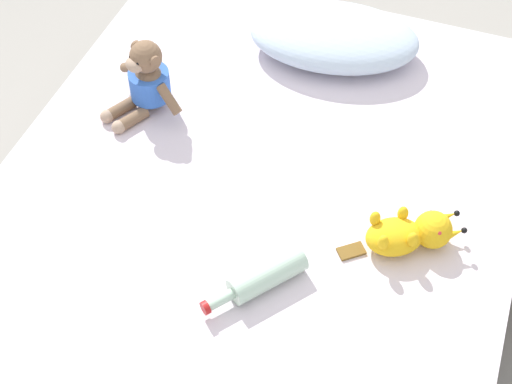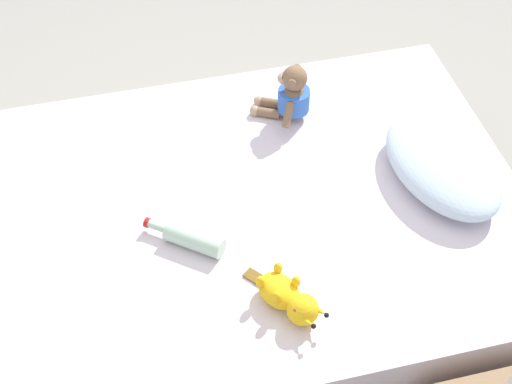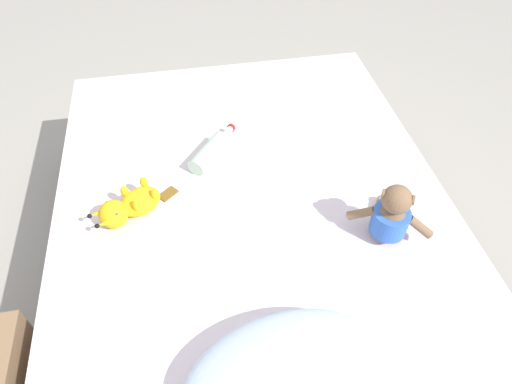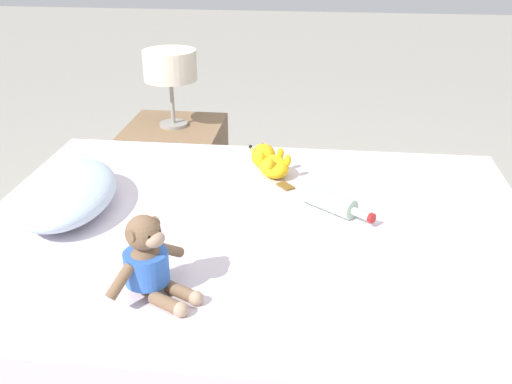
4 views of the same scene
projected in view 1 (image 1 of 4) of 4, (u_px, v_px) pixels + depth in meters
The scene contains 6 objects.
ground_plane at pixel (253, 292), 2.47m from camera, with size 16.00×16.00×0.00m, color #9E998E.
bed at pixel (252, 249), 2.28m from camera, with size 1.48×1.93×0.49m.
pillow at pixel (334, 37), 2.44m from camera, with size 0.59×0.42×0.13m.
plush_monkey at pixel (146, 82), 2.25m from camera, with size 0.27×0.25×0.24m.
plush_yellow_creature at pixel (411, 233), 1.96m from camera, with size 0.31×0.22×0.10m.
glass_bottle at pixel (264, 277), 1.89m from camera, with size 0.22×0.26×0.07m.
Camera 1 is at (0.47, -1.24, 2.11)m, focal length 53.37 mm.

